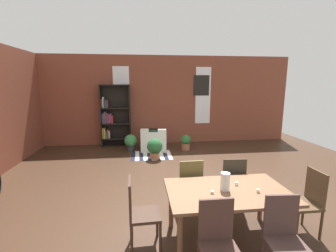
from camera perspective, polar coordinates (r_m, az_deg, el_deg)
ground_plane at (r=4.67m, az=4.20°, el=-16.99°), size 10.82×10.82×0.00m
back_wall_brick at (r=8.34m, az=-1.25°, el=6.38°), size 9.29×0.12×3.11m
window_pane_0 at (r=8.25m, az=-11.36°, el=7.22°), size 0.55×0.02×2.02m
window_pane_1 at (r=8.53m, az=8.61°, el=7.40°), size 0.55×0.02×2.02m
dining_table at (r=3.37m, az=14.42°, el=-16.33°), size 1.64×0.99×0.73m
vase_on_table at (r=3.27m, az=13.90°, el=-13.18°), size 0.13×0.13×0.25m
tealight_candle_0 at (r=3.38m, az=21.33°, el=-14.67°), size 0.04×0.04×0.04m
tealight_candle_1 at (r=3.50m, az=16.50°, el=-13.46°), size 0.04×0.04×0.05m
tealight_candle_2 at (r=3.20m, az=10.84°, el=-15.72°), size 0.04×0.04×0.04m
dining_chair_far_left at (r=3.96m, az=5.33°, el=-14.05°), size 0.41×0.41×0.95m
dining_chair_near_left at (r=2.76m, az=12.35°, el=-26.31°), size 0.40×0.40×0.95m
dining_chair_near_right at (r=3.05m, az=26.82°, el=-23.27°), size 0.43×0.43×0.95m
dining_chair_far_right at (r=4.16m, az=15.44°, el=-13.12°), size 0.43×0.43×0.95m
dining_chair_head_left at (r=3.24m, az=-7.11°, el=-20.05°), size 0.41×0.41×0.95m
dining_chair_head_right at (r=4.00m, az=31.07°, el=-15.33°), size 0.40×0.40×0.95m
bookshelf_tall at (r=8.16m, az=-13.38°, el=2.37°), size 1.00×0.32×2.11m
armchair_white at (r=7.57m, az=-3.42°, el=-3.86°), size 0.90×0.90×0.75m
potted_plant_by_shelf at (r=7.60m, az=-9.19°, el=-3.84°), size 0.41×0.41×0.53m
potted_plant_corner at (r=7.63m, az=4.41°, el=-3.88°), size 0.32×0.32×0.50m
potted_plant_window at (r=6.67m, az=-3.29°, el=-5.34°), size 0.45×0.45×0.60m
striped_rug at (r=7.09m, az=-4.13°, el=-7.17°), size 1.21×0.98×0.01m
framed_picture at (r=8.50m, az=8.25°, el=9.87°), size 0.56×0.03×0.72m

